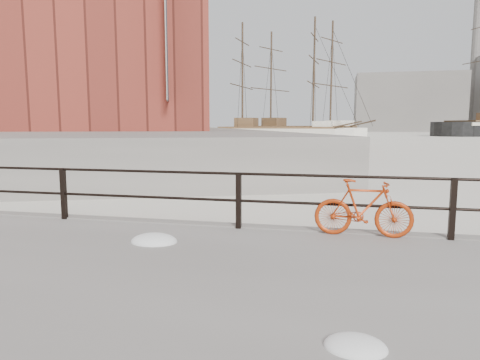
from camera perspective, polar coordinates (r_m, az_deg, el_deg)
The scene contains 14 objects.
ground at distance 7.95m, azimuth 25.87°, elevation -9.32°, with size 400.00×400.00×0.00m, color white.
far_quay at distance 88.12m, azimuth -13.11°, elevation 6.35°, with size 24.00×150.00×1.80m, color gray.
guardrail at distance 7.62m, azimuth 26.49°, elevation -3.49°, with size 28.00×0.10×1.00m, color black, non-canonical shape.
bicycle at distance 7.31m, azimuth 16.12°, elevation -3.62°, with size 1.58×0.24×0.95m, color #AA300B.
schooner_mid at distance 78.55m, azimuth 7.82°, elevation 5.72°, with size 28.01×11.85×20.23m, color silver, non-canonical shape.
schooner_left at distance 72.94m, azimuth 4.89°, elevation 5.64°, with size 26.79×12.18×20.11m, color beige, non-canonical shape.
workboat_near at distance 46.72m, azimuth -21.96°, elevation 4.17°, with size 11.44×3.81×7.00m, color black, non-canonical shape.
workboat_far at distance 52.83m, azimuth -15.38°, elevation 4.75°, with size 10.61×3.67×7.00m, color black, non-canonical shape.
apartment_mustard at distance 56.48m, azimuth -17.85°, elevation 17.97°, with size 22.00×15.00×22.20m, color #DFB44E.
apartment_cream at distance 78.96m, azimuth -15.33°, elevation 14.56°, with size 20.00×15.00×21.20m, color beige.
apartment_grey at distance 100.84m, azimuth -14.05°, elevation 13.55°, with size 22.00×15.00×23.20m, color #9E9E99.
apartment_brick at distance 123.59m, azimuth -13.16°, elevation 11.93°, with size 24.00×15.00×21.20m, color maroon.
industrial_west at distance 149.18m, azimuth 21.34°, elevation 9.50°, with size 32.00×18.00×18.00m, color gray.
smokestack at distance 164.61m, azimuth 28.83°, elevation 13.40°, with size 2.80×2.80×44.00m, color gray.
Camera 1 is at (-1.85, -7.42, 2.18)m, focal length 32.00 mm.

